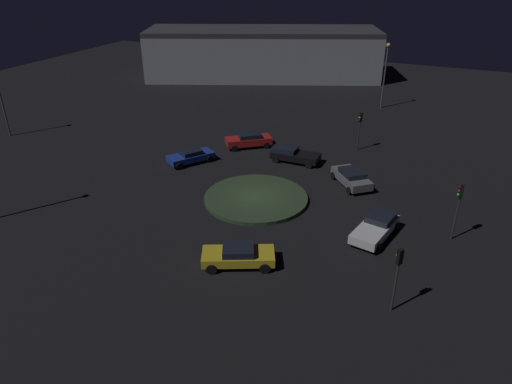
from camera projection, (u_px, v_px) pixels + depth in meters
name	position (u px, v px, depth m)	size (l,w,h in m)	color
ground_plane	(256.00, 200.00, 37.56)	(115.37, 115.37, 0.00)	black
roundabout_island	(256.00, 198.00, 37.49)	(8.29, 8.29, 0.30)	#2D4228
car_black	(293.00, 154.00, 44.08)	(2.10, 4.51, 1.34)	black
car_white	(376.00, 227.00, 32.41)	(4.87, 2.88, 1.39)	white
car_grey	(352.00, 177.00, 39.56)	(4.42, 4.14, 1.39)	slate
car_blue	(191.00, 156.00, 43.84)	(4.56, 3.87, 1.29)	#1E38A5
car_red	(249.00, 140.00, 47.38)	(4.18, 4.70, 1.45)	red
car_yellow	(238.00, 255.00, 29.44)	(3.59, 4.91, 1.35)	gold
traffic_light_northeast	(398.00, 268.00, 24.67)	(0.37, 0.39, 4.03)	#2D2D2D
traffic_light_west	(360.00, 124.00, 45.77)	(0.39, 0.36, 3.85)	#2D2D2D
traffic_light_north	(459.00, 201.00, 31.07)	(0.30, 0.36, 4.15)	#2D2D2D
streetlamp_west	(386.00, 67.00, 57.33)	(0.50, 0.50, 8.01)	#4C4C51
store_building	(263.00, 53.00, 72.80)	(22.88, 36.53, 7.33)	#8C939E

